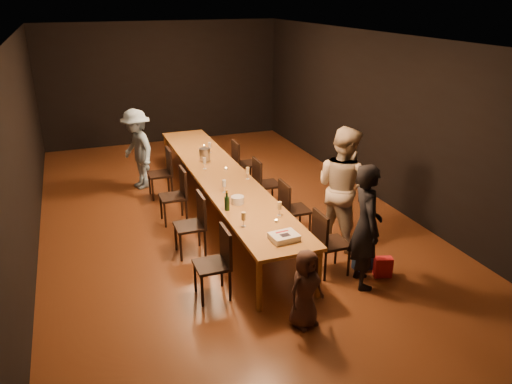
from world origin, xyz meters
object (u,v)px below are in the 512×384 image
object	(u,v)px
chair_left_1	(189,225)
champagne_bottle	(227,200)
chair_left_0	(212,264)
plate_stack	(238,200)
birthday_cake	(284,237)
ice_bucket	(205,154)
table	(221,177)
man_blue	(137,149)
child	(306,289)
chair_right_0	(332,242)
chair_left_2	(173,196)
woman_tan	(343,187)
chair_right_1	(295,209)
woman_birthday	(366,226)
chair_right_2	(267,183)
chair_right_3	(245,163)
chair_left_3	(160,173)

from	to	relation	value
chair_left_1	champagne_bottle	distance (m)	0.72
chair_left_0	plate_stack	bearing A→B (deg)	-33.05
birthday_cake	ice_bucket	bearing A→B (deg)	87.03
table	man_blue	xyz separation A→B (m)	(-1.15, 1.83, 0.09)
table	child	distance (m)	3.35
man_blue	ice_bucket	distance (m)	1.48
chair_right_0	chair_left_2	world-z (taller)	same
woman_tan	birthday_cake	world-z (taller)	woman_tan
chair_right_1	plate_stack	bearing A→B (deg)	-84.07
chair_right_1	chair_left_0	world-z (taller)	same
champagne_bottle	woman_birthday	bearing A→B (deg)	-42.04
woman_tan	child	bearing A→B (deg)	119.39
chair_right_2	ice_bucket	world-z (taller)	ice_bucket
chair_right_3	woman_birthday	distance (m)	4.03
chair_right_2	woman_birthday	bearing A→B (deg)	5.20
chair_left_0	chair_left_2	size ratio (longest dim) A/B	1.00
ice_bucket	chair_right_1	bearing A→B (deg)	-65.87
chair_left_1	ice_bucket	distance (m)	2.22
plate_stack	champagne_bottle	distance (m)	0.30
man_blue	chair_left_0	bearing A→B (deg)	-12.08
chair_right_3	chair_right_1	bearing A→B (deg)	-0.00
man_blue	table	bearing A→B (deg)	15.98
ice_bucket	woman_birthday	bearing A→B (deg)	-72.22
champagne_bottle	ice_bucket	distance (m)	2.34
birthday_cake	champagne_bottle	bearing A→B (deg)	104.83
chair_left_0	chair_left_3	distance (m)	3.60
chair_left_0	child	bearing A→B (deg)	-138.11
chair_right_1	woman_birthday	world-z (taller)	woman_birthday
woman_birthday	child	distance (m)	1.28
champagne_bottle	child	bearing A→B (deg)	-79.27
table	chair_left_3	xyz separation A→B (m)	(-0.85, 1.20, -0.24)
chair_left_1	chair_left_2	xyz separation A→B (m)	(0.00, 1.20, 0.00)
champagne_bottle	ice_bucket	size ratio (longest dim) A/B	1.37
chair_right_3	child	xyz separation A→B (m)	(-0.85, -4.55, 0.02)
table	chair_left_0	bearing A→B (deg)	-109.50
woman_tan	child	xyz separation A→B (m)	(-1.41, -1.68, -0.44)
chair_left_0	man_blue	bearing A→B (deg)	4.06
table	chair_right_1	world-z (taller)	chair_right_1
chair_right_1	child	xyz separation A→B (m)	(-0.85, -2.15, 0.02)
child	champagne_bottle	distance (m)	1.94
woman_tan	woman_birthday	bearing A→B (deg)	144.51
chair_right_0	birthday_cake	xyz separation A→B (m)	(-0.81, -0.21, 0.32)
chair_left_0	champagne_bottle	size ratio (longest dim) A/B	3.02
chair_right_0	champagne_bottle	size ratio (longest dim) A/B	3.02
chair_right_1	plate_stack	xyz separation A→B (m)	(-0.99, -0.10, 0.34)
chair_right_3	woman_birthday	bearing A→B (deg)	3.65
chair_left_3	woman_tan	bearing A→B (deg)	-141.79
chair_left_0	chair_left_1	xyz separation A→B (m)	(0.00, 1.20, 0.00)
table	chair_right_0	world-z (taller)	chair_right_0
chair_right_0	chair_right_2	bearing A→B (deg)	180.00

